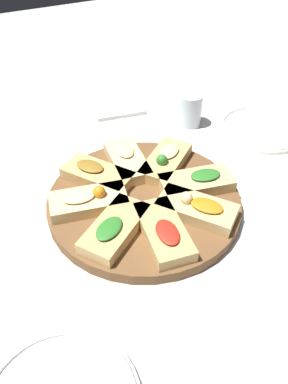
# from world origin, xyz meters

# --- Properties ---
(ground_plane) EXTENTS (3.00, 3.00, 0.00)m
(ground_plane) POSITION_xyz_m (0.00, 0.00, 0.00)
(ground_plane) COLOR silver
(serving_board) EXTENTS (0.40, 0.40, 0.03)m
(serving_board) POSITION_xyz_m (0.00, 0.00, 0.01)
(serving_board) COLOR brown
(serving_board) RESTS_ON ground_plane
(focaccia_slice_0) EXTENTS (0.10, 0.16, 0.03)m
(focaccia_slice_0) POSITION_xyz_m (0.02, 0.11, 0.04)
(focaccia_slice_0) COLOR tan
(focaccia_slice_0) RESTS_ON serving_board
(focaccia_slice_1) EXTENTS (0.15, 0.17, 0.05)m
(focaccia_slice_1) POSITION_xyz_m (-0.07, 0.09, 0.04)
(focaccia_slice_1) COLOR #DBB775
(focaccia_slice_1) RESTS_ON serving_board
(focaccia_slice_2) EXTENTS (0.16, 0.10, 0.03)m
(focaccia_slice_2) POSITION_xyz_m (-0.11, 0.03, 0.04)
(focaccia_slice_2) COLOR #DBB775
(focaccia_slice_2) RESTS_ON serving_board
(focaccia_slice_3) EXTENTS (0.16, 0.15, 0.05)m
(focaccia_slice_3) POSITION_xyz_m (-0.09, -0.07, 0.04)
(focaccia_slice_3) COLOR tan
(focaccia_slice_3) RESTS_ON serving_board
(focaccia_slice_4) EXTENTS (0.09, 0.16, 0.03)m
(focaccia_slice_4) POSITION_xyz_m (-0.02, -0.11, 0.04)
(focaccia_slice_4) COLOR #E5C689
(focaccia_slice_4) RESTS_ON serving_board
(focaccia_slice_5) EXTENTS (0.14, 0.17, 0.03)m
(focaccia_slice_5) POSITION_xyz_m (0.06, -0.10, 0.04)
(focaccia_slice_5) COLOR tan
(focaccia_slice_5) RESTS_ON serving_board
(focaccia_slice_6) EXTENTS (0.16, 0.10, 0.05)m
(focaccia_slice_6) POSITION_xyz_m (0.11, -0.03, 0.04)
(focaccia_slice_6) COLOR #E5C689
(focaccia_slice_6) RESTS_ON serving_board
(focaccia_slice_7) EXTENTS (0.17, 0.14, 0.03)m
(focaccia_slice_7) POSITION_xyz_m (0.10, 0.06, 0.04)
(focaccia_slice_7) COLOR tan
(focaccia_slice_7) RESTS_ON serving_board
(plate_left) EXTENTS (0.23, 0.23, 0.02)m
(plate_left) POSITION_xyz_m (-0.42, -0.11, 0.01)
(plate_left) COLOR white
(plate_left) RESTS_ON ground_plane
(water_glass) EXTENTS (0.06, 0.06, 0.09)m
(water_glass) POSITION_xyz_m (-0.26, -0.23, 0.04)
(water_glass) COLOR silver
(water_glass) RESTS_ON ground_plane
(napkin_stack) EXTENTS (0.16, 0.14, 0.01)m
(napkin_stack) POSITION_xyz_m (-0.13, -0.40, 0.01)
(napkin_stack) COLOR white
(napkin_stack) RESTS_ON ground_plane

